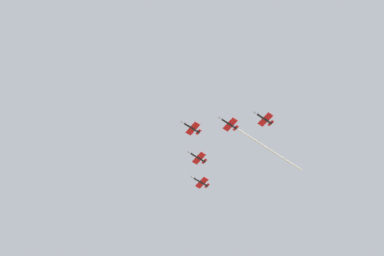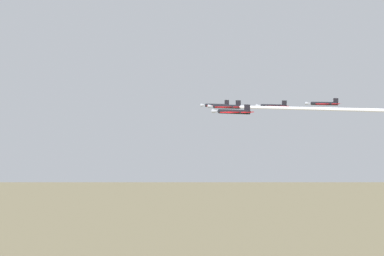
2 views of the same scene
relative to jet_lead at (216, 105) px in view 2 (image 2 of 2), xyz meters
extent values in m
cylinder|color=black|center=(0.24, 0.01, -0.01)|extent=(9.14, 1.44, 1.11)
cone|color=#9EA3AD|center=(-5.32, -0.19, -0.01)|extent=(2.06, 1.13, 1.06)
cube|color=red|center=(0.75, 0.03, -0.06)|extent=(3.53, 8.20, 0.18)
cube|color=red|center=(4.22, 0.15, -0.01)|extent=(1.54, 3.49, 0.18)
cube|color=black|center=(4.14, 0.15, 0.90)|extent=(1.62, 0.22, 1.82)
cylinder|color=black|center=(14.01, -12.18, 0.17)|extent=(9.14, 1.44, 1.11)
cone|color=#9EA3AD|center=(8.45, -12.38, 0.17)|extent=(2.06, 1.13, 1.06)
cube|color=red|center=(14.52, -12.16, 0.12)|extent=(3.53, 8.20, 0.18)
cube|color=red|center=(17.99, -12.04, 0.17)|extent=(1.54, 3.49, 0.18)
cube|color=black|center=(17.91, -12.04, 1.09)|extent=(1.62, 0.22, 1.82)
cylinder|color=white|center=(40.75, -11.22, 0.17)|extent=(44.41, 2.38, 0.78)
cylinder|color=black|center=(13.10, 13.16, -0.19)|extent=(9.14, 1.44, 1.11)
cone|color=#9EA3AD|center=(7.54, 12.96, -0.19)|extent=(2.06, 1.13, 1.06)
cube|color=red|center=(13.60, 13.18, -0.24)|extent=(3.53, 8.20, 0.18)
cube|color=red|center=(17.08, 13.30, -0.19)|extent=(1.54, 3.49, 0.18)
cube|color=black|center=(17.00, 13.30, 0.72)|extent=(1.62, 0.22, 1.82)
cylinder|color=black|center=(25.97, -24.44, -0.56)|extent=(9.14, 1.44, 1.11)
cone|color=#9EA3AD|center=(20.41, -24.64, -0.56)|extent=(2.06, 1.13, 1.06)
cube|color=red|center=(26.47, -24.42, -0.61)|extent=(3.53, 8.20, 0.18)
cube|color=red|center=(29.95, -24.29, -0.56)|extent=(1.54, 3.49, 0.18)
cube|color=black|center=(29.87, -24.30, 0.35)|extent=(1.62, 0.22, 1.82)
cylinder|color=black|center=(24.14, 26.24, 0.54)|extent=(9.14, 1.44, 1.11)
cone|color=#9EA3AD|center=(18.58, 26.04, 0.54)|extent=(2.06, 1.13, 1.06)
cube|color=red|center=(24.64, 26.26, 0.49)|extent=(3.53, 8.20, 0.18)
cube|color=red|center=(28.12, 26.39, 0.54)|extent=(1.54, 3.49, 0.18)
cube|color=black|center=(28.04, 26.38, 1.45)|extent=(1.62, 0.22, 1.82)
camera|label=1|loc=(-71.74, -104.94, -190.01)|focal=43.72mm
camera|label=2|loc=(94.12, -112.60, 3.99)|focal=42.60mm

